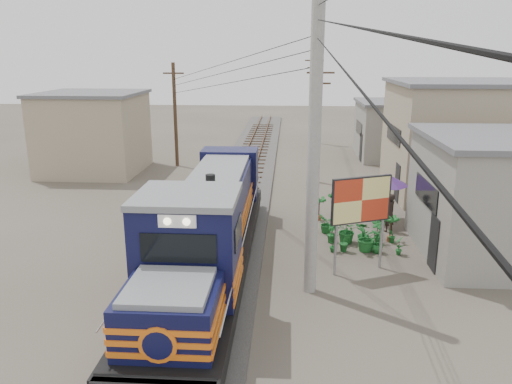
# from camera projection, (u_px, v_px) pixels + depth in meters

# --- Properties ---
(ground) EXTENTS (120.00, 120.00, 0.00)m
(ground) POSITION_uv_depth(u_px,v_px,m) (207.00, 281.00, 17.21)
(ground) COLOR #473F35
(ground) RESTS_ON ground
(ballast) EXTENTS (3.60, 70.00, 0.16)m
(ballast) POSITION_uv_depth(u_px,v_px,m) (237.00, 198.00, 26.80)
(ballast) COLOR #595651
(ballast) RESTS_ON ground
(track) EXTENTS (1.15, 70.00, 0.12)m
(track) POSITION_uv_depth(u_px,v_px,m) (237.00, 195.00, 26.76)
(track) COLOR #51331E
(track) RESTS_ON ground
(locomotive) EXTENTS (2.82, 15.33, 3.80)m
(locomotive) POSITION_uv_depth(u_px,v_px,m) (209.00, 229.00, 17.40)
(locomotive) COLOR black
(locomotive) RESTS_ON ground
(utility_pole_main) EXTENTS (0.40, 0.40, 10.00)m
(utility_pole_main) POSITION_uv_depth(u_px,v_px,m) (314.00, 141.00, 15.17)
(utility_pole_main) COLOR #9E9B93
(utility_pole_main) RESTS_ON ground
(wooden_pole_mid) EXTENTS (1.60, 0.24, 7.00)m
(wooden_pole_mid) POSITION_uv_depth(u_px,v_px,m) (319.00, 122.00, 29.40)
(wooden_pole_mid) COLOR #4C3826
(wooden_pole_mid) RESTS_ON ground
(wooden_pole_far) EXTENTS (1.60, 0.24, 7.50)m
(wooden_pole_far) POSITION_uv_depth(u_px,v_px,m) (313.00, 97.00, 42.77)
(wooden_pole_far) COLOR #4C3826
(wooden_pole_far) RESTS_ON ground
(wooden_pole_left) EXTENTS (1.60, 0.24, 7.00)m
(wooden_pole_left) POSITION_uv_depth(u_px,v_px,m) (175.00, 113.00, 33.84)
(wooden_pole_left) COLOR #4C3826
(wooden_pole_left) RESTS_ON ground
(power_lines) EXTENTS (9.65, 19.00, 3.30)m
(power_lines) POSITION_uv_depth(u_px,v_px,m) (229.00, 54.00, 23.36)
(power_lines) COLOR black
(power_lines) RESTS_ON ground
(shophouse_mid) EXTENTS (8.40, 7.35, 6.20)m
(shophouse_mid) POSITION_uv_depth(u_px,v_px,m) (468.00, 138.00, 27.13)
(shophouse_mid) COLOR gray
(shophouse_mid) RESTS_ON ground
(shophouse_back) EXTENTS (6.30, 6.30, 4.20)m
(shophouse_back) POSITION_uv_depth(u_px,v_px,m) (400.00, 129.00, 37.10)
(shophouse_back) COLOR gray
(shophouse_back) RESTS_ON ground
(shophouse_left) EXTENTS (6.30, 6.30, 5.20)m
(shophouse_left) POSITION_uv_depth(u_px,v_px,m) (93.00, 132.00, 32.52)
(shophouse_left) COLOR gray
(shophouse_left) RESTS_ON ground
(billboard) EXTENTS (2.13, 1.00, 3.51)m
(billboard) POSITION_uv_depth(u_px,v_px,m) (361.00, 203.00, 17.28)
(billboard) COLOR #99999E
(billboard) RESTS_ON ground
(market_umbrella) EXTENTS (2.68, 2.68, 2.28)m
(market_umbrella) POSITION_uv_depth(u_px,v_px,m) (386.00, 179.00, 22.82)
(market_umbrella) COLOR black
(market_umbrella) RESTS_ON ground
(vendor) EXTENTS (0.75, 0.71, 1.72)m
(vendor) POSITION_uv_depth(u_px,v_px,m) (389.00, 213.00, 21.78)
(vendor) COLOR black
(vendor) RESTS_ON ground
(plant_nursery) EXTENTS (3.20, 3.03, 1.12)m
(plant_nursery) POSITION_uv_depth(u_px,v_px,m) (355.00, 234.00, 20.24)
(plant_nursery) COLOR #1C6527
(plant_nursery) RESTS_ON ground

